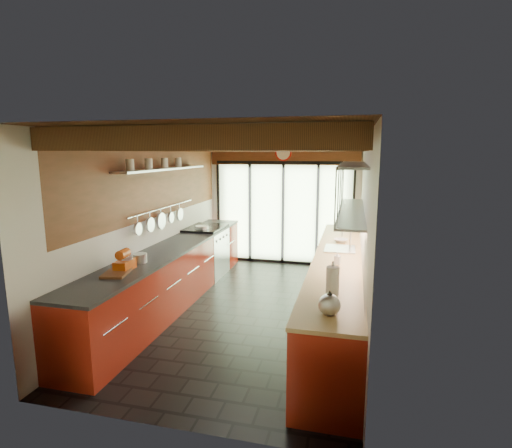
{
  "coord_description": "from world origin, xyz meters",
  "views": [
    {
      "loc": [
        1.44,
        -5.57,
        2.35
      ],
      "look_at": [
        -0.03,
        0.4,
        1.25
      ],
      "focal_mm": 28.0,
      "sensor_mm": 36.0,
      "label": 1
    }
  ],
  "objects_px": {
    "kettle": "(329,304)",
    "stand_mixer": "(125,262)",
    "soap_bottle": "(337,258)",
    "bowl": "(341,241)",
    "paper_towel": "(333,282)"
  },
  "relations": [
    {
      "from": "kettle",
      "to": "stand_mixer",
      "type": "bearing_deg",
      "value": 162.58
    },
    {
      "from": "stand_mixer",
      "to": "soap_bottle",
      "type": "xyz_separation_m",
      "value": [
        2.54,
        0.9,
        -0.02
      ]
    },
    {
      "from": "stand_mixer",
      "to": "kettle",
      "type": "bearing_deg",
      "value": -17.42
    },
    {
      "from": "kettle",
      "to": "bowl",
      "type": "distance_m",
      "value": 3.02
    },
    {
      "from": "soap_bottle",
      "to": "kettle",
      "type": "bearing_deg",
      "value": -90.0
    },
    {
      "from": "paper_towel",
      "to": "soap_bottle",
      "type": "distance_m",
      "value": 1.21
    },
    {
      "from": "stand_mixer",
      "to": "bowl",
      "type": "xyz_separation_m",
      "value": [
        2.54,
        2.22,
        -0.08
      ]
    },
    {
      "from": "bowl",
      "to": "soap_bottle",
      "type": "bearing_deg",
      "value": -90.0
    },
    {
      "from": "kettle",
      "to": "soap_bottle",
      "type": "distance_m",
      "value": 1.69
    },
    {
      "from": "stand_mixer",
      "to": "paper_towel",
      "type": "distance_m",
      "value": 2.56
    },
    {
      "from": "paper_towel",
      "to": "bowl",
      "type": "height_order",
      "value": "paper_towel"
    },
    {
      "from": "stand_mixer",
      "to": "kettle",
      "type": "distance_m",
      "value": 2.66
    },
    {
      "from": "bowl",
      "to": "stand_mixer",
      "type": "bearing_deg",
      "value": -138.82
    },
    {
      "from": "soap_bottle",
      "to": "bowl",
      "type": "xyz_separation_m",
      "value": [
        0.0,
        1.32,
        -0.06
      ]
    },
    {
      "from": "soap_bottle",
      "to": "bowl",
      "type": "distance_m",
      "value": 1.33
    }
  ]
}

